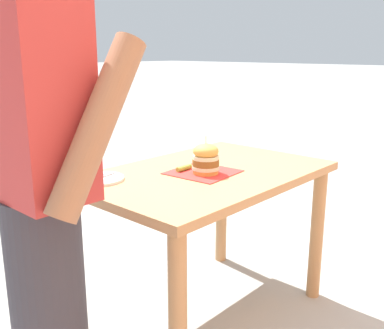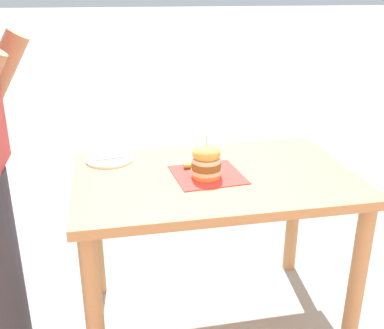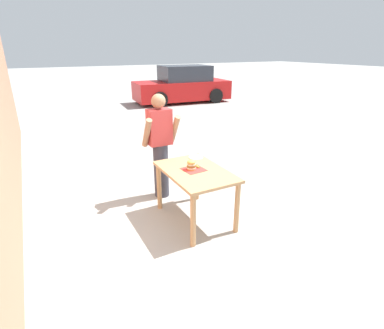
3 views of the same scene
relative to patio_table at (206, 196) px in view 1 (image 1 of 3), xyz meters
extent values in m
plane|color=#9E9E99|center=(0.00, 0.00, -0.64)|extent=(80.00, 80.00, 0.00)
cube|color=tan|center=(0.00, 0.00, 0.11)|extent=(0.78, 1.20, 0.04)
cylinder|color=tan|center=(-0.33, -0.54, -0.28)|extent=(0.07, 0.07, 0.73)
cylinder|color=tan|center=(0.33, -0.54, -0.28)|extent=(0.07, 0.07, 0.73)
cylinder|color=tan|center=(-0.33, 0.54, -0.28)|extent=(0.07, 0.07, 0.73)
cylinder|color=tan|center=(0.33, 0.54, -0.28)|extent=(0.07, 0.07, 0.73)
cube|color=red|center=(-0.01, 0.03, 0.13)|extent=(0.31, 0.31, 0.00)
cylinder|color=gold|center=(-0.04, 0.05, 0.14)|extent=(0.12, 0.12, 0.02)
cylinder|color=beige|center=(-0.04, 0.05, 0.16)|extent=(0.13, 0.13, 0.02)
cylinder|color=brown|center=(-0.04, 0.05, 0.18)|extent=(0.12, 0.12, 0.03)
cylinder|color=beige|center=(-0.04, 0.05, 0.21)|extent=(0.12, 0.12, 0.02)
ellipsoid|color=gold|center=(-0.04, 0.05, 0.24)|extent=(0.12, 0.12, 0.07)
cylinder|color=#D1B77F|center=(-0.04, 0.05, 0.28)|extent=(0.00, 0.00, 0.05)
cylinder|color=#8EA83D|center=(0.07, 0.08, 0.14)|extent=(0.03, 0.09, 0.02)
cylinder|color=white|center=(0.25, 0.44, 0.13)|extent=(0.22, 0.22, 0.01)
cylinder|color=silver|center=(0.23, 0.44, 0.14)|extent=(0.04, 0.17, 0.01)
cylinder|color=silver|center=(0.26, 0.44, 0.14)|extent=(0.03, 0.17, 0.01)
cylinder|color=#33333D|center=(-0.13, 0.93, -0.19)|extent=(0.24, 0.24, 0.90)
cube|color=#B73838|center=(-0.13, 0.93, 0.54)|extent=(0.36, 0.22, 0.56)
cylinder|color=#9E7051|center=(-0.36, 0.87, 0.49)|extent=(0.09, 0.34, 0.50)
cylinder|color=#9E7051|center=(0.10, 0.87, 0.49)|extent=(0.09, 0.34, 0.50)
camera|label=1|loc=(-1.35, 1.58, 0.69)|focal=42.00mm
camera|label=2|loc=(-1.73, 0.45, 0.87)|focal=42.00mm
camera|label=3|loc=(-1.83, -3.30, 1.69)|focal=28.00mm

